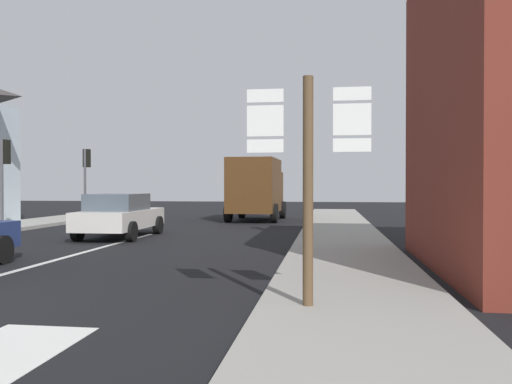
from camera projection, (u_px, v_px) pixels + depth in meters
name	position (u px, v px, depth m)	size (l,w,h in m)	color
ground_plane	(129.00, 240.00, 16.64)	(80.00, 80.00, 0.00)	black
sidewalk_right	(344.00, 249.00, 13.74)	(2.74, 44.00, 0.14)	gray
lane_centre_stripe	(67.00, 257.00, 12.68)	(0.16, 12.00, 0.01)	silver
sedan_far	(120.00, 215.00, 17.51)	(2.03, 4.23, 1.47)	beige
delivery_truck	(256.00, 187.00, 25.95)	(2.60, 5.06, 3.05)	#4C2D14
route_sign_post	(308.00, 173.00, 6.97)	(1.66, 0.14, 3.20)	brown
traffic_light_far_left	(86.00, 168.00, 25.95)	(0.30, 0.49, 3.56)	#47474C
traffic_light_near_right	(308.00, 159.00, 17.22)	(0.30, 0.49, 3.54)	#47474C
traffic_light_near_left	(4.00, 164.00, 19.37)	(0.30, 0.49, 3.45)	#47474C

